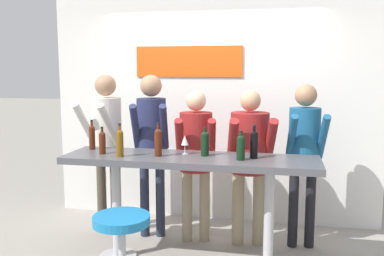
{
  "coord_description": "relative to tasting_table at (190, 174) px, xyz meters",
  "views": [
    {
      "loc": [
        0.79,
        -3.74,
        1.83
      ],
      "look_at": [
        0.0,
        0.09,
        1.29
      ],
      "focal_mm": 40.0,
      "sensor_mm": 36.0,
      "label": 1
    }
  ],
  "objects": [
    {
      "name": "person_far_left",
      "position": [
        -1.06,
        0.59,
        0.24
      ],
      "size": [
        0.46,
        0.58,
        1.76
      ],
      "rotation": [
        0.0,
        0.0,
        -0.2
      ],
      "color": "#473D33",
      "rests_on": "ground_plane"
    },
    {
      "name": "wine_bottle_6",
      "position": [
        0.13,
        0.06,
        0.29
      ],
      "size": [
        0.08,
        0.08,
        0.27
      ],
      "color": "black",
      "rests_on": "tasting_table"
    },
    {
      "name": "back_wall",
      "position": [
        -0.0,
        1.32,
        0.54
      ],
      "size": [
        3.93,
        0.12,
        2.81
      ],
      "color": "silver",
      "rests_on": "ground_plane"
    },
    {
      "name": "tasting_table",
      "position": [
        0.0,
        0.0,
        0.0
      ],
      "size": [
        2.33,
        0.6,
        1.04
      ],
      "color": "#4C4C51",
      "rests_on": "ground_plane"
    },
    {
      "name": "bar_stool",
      "position": [
        -0.41,
        -0.67,
        -0.42
      ],
      "size": [
        0.48,
        0.48,
        0.68
      ],
      "color": "#B2B2B7",
      "rests_on": "ground_plane"
    },
    {
      "name": "wine_bottle_2",
      "position": [
        -0.62,
        -0.13,
        0.3
      ],
      "size": [
        0.07,
        0.07,
        0.3
      ],
      "color": "brown",
      "rests_on": "tasting_table"
    },
    {
      "name": "wine_bottle_3",
      "position": [
        0.46,
        -0.06,
        0.29
      ],
      "size": [
        0.07,
        0.07,
        0.26
      ],
      "color": "black",
      "rests_on": "tasting_table"
    },
    {
      "name": "wine_bottle_0",
      "position": [
        -0.29,
        -0.04,
        0.3
      ],
      "size": [
        0.07,
        0.07,
        0.31
      ],
      "color": "#4C1E0F",
      "rests_on": "tasting_table"
    },
    {
      "name": "wine_bottle_1",
      "position": [
        0.57,
        0.04,
        0.3
      ],
      "size": [
        0.07,
        0.07,
        0.3
      ],
      "color": "black",
      "rests_on": "tasting_table"
    },
    {
      "name": "person_left",
      "position": [
        -0.54,
        0.59,
        0.24
      ],
      "size": [
        0.44,
        0.57,
        1.77
      ],
      "rotation": [
        0.0,
        0.0,
        0.19
      ],
      "color": "#23283D",
      "rests_on": "ground_plane"
    },
    {
      "name": "person_center_left",
      "position": [
        -0.05,
        0.55,
        0.12
      ],
      "size": [
        0.46,
        0.56,
        1.61
      ],
      "rotation": [
        0.0,
        0.0,
        0.17
      ],
      "color": "gray",
      "rests_on": "ground_plane"
    },
    {
      "name": "wine_glass_0",
      "position": [
        -0.07,
        0.1,
        0.29
      ],
      "size": [
        0.07,
        0.07,
        0.18
      ],
      "color": "silver",
      "rests_on": "tasting_table"
    },
    {
      "name": "wine_bottle_4",
      "position": [
        -1.02,
        0.15,
        0.3
      ],
      "size": [
        0.06,
        0.06,
        0.29
      ],
      "color": "#4C1E0F",
      "rests_on": "tasting_table"
    },
    {
      "name": "wine_bottle_5",
      "position": [
        -0.83,
        -0.05,
        0.28
      ],
      "size": [
        0.06,
        0.06,
        0.26
      ],
      "color": "#4C1E0F",
      "rests_on": "tasting_table"
    },
    {
      "name": "person_center_right",
      "position": [
        1.04,
        0.62,
        0.18
      ],
      "size": [
        0.41,
        0.53,
        1.68
      ],
      "rotation": [
        0.0,
        0.0,
        0.11
      ],
      "color": "black",
      "rests_on": "ground_plane"
    },
    {
      "name": "person_center",
      "position": [
        0.5,
        0.57,
        0.12
      ],
      "size": [
        0.53,
        0.61,
        1.62
      ],
      "rotation": [
        0.0,
        0.0,
        0.2
      ],
      "color": "gray",
      "rests_on": "ground_plane"
    }
  ]
}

